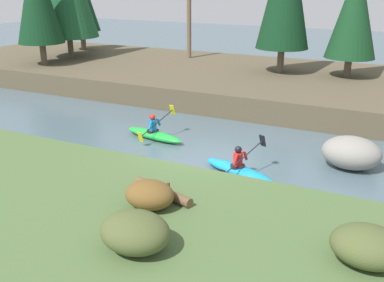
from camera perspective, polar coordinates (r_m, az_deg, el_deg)
ground_plane at (r=14.96m, az=1.79°, el=-3.57°), size 90.00×90.00×0.00m
riverbank_near at (r=10.83m, az=-9.40°, el=-11.12°), size 44.00×6.51×0.88m
riverbank_far at (r=24.61m, az=12.24°, el=6.87°), size 44.00×10.82×1.09m
conifer_tree_mid_right at (r=24.55m, az=19.94°, el=15.37°), size 2.54×2.54×5.75m
bare_tree_upstream at (r=29.10m, az=-0.28°, el=16.54°), size 3.61×3.56×6.55m
shrub_clump_nearest at (r=10.65m, az=-5.41°, el=-6.79°), size 1.20×1.00×0.65m
shrub_clump_second at (r=9.11m, az=-7.23°, el=-11.38°), size 1.46×1.21×0.79m
shrub_clump_third at (r=9.26m, az=21.42°, el=-12.31°), size 1.40×1.17×0.76m
kayaker_lead at (r=14.39m, az=6.32°, el=-3.82°), size 2.75×2.01×1.20m
kayaker_middle at (r=17.65m, az=-4.80°, el=0.93°), size 2.79×2.06×1.20m
boulder_midstream at (r=15.74m, az=19.57°, el=-1.41°), size 1.92×1.51×1.09m
driftwood_log at (r=11.22m, az=-3.72°, el=-6.42°), size 1.83×0.76×0.44m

